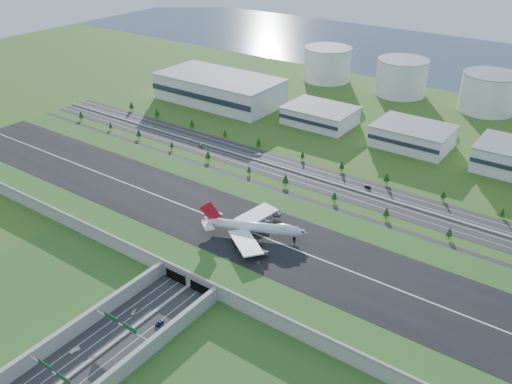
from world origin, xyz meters
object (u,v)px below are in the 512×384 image
Objects in this scene: boeing_747 at (254,227)px; car_1 at (75,350)px; car_5 at (368,187)px; car_2 at (160,323)px; car_7 at (258,154)px; fuel_tank_a at (327,64)px; car_4 at (202,146)px; car_0 at (134,312)px.

car_1 is (-16.05, -112.24, -12.56)m from boeing_747.
car_2 is at bearing 4.93° from car_5.
car_2 is at bearing 9.78° from car_7.
car_1 is at bearing -75.45° from fuel_tank_a.
car_4 is at bearing -87.63° from fuel_tank_a.
car_0 is (112.43, -390.72, -16.54)m from fuel_tank_a.
car_4 is at bearing 132.26° from car_1.
boeing_747 is at bearing 22.28° from car_7.
car_1 is at bearing -142.17° from car_4.
fuel_tank_a reaches higher than car_1.
car_0 reaches higher than car_4.
car_5 is at bearing -73.07° from car_4.
car_4 is (-103.29, 169.89, -0.09)m from car_0.
car_2 is 205.94m from car_4.
car_5 is (147.81, -207.36, -16.57)m from fuel_tank_a.
car_1 is (-2.57, -32.64, -0.09)m from car_0.
fuel_tank_a is at bearing 13.75° from car_4.
fuel_tank_a is at bearing -177.36° from car_7.
boeing_747 is at bearing -67.97° from fuel_tank_a.
car_7 is (-71.15, 103.76, -12.55)m from boeing_747.
car_0 reaches higher than car_7.
car_4 is at bearing -73.28° from car_5.
car_4 is 139.32m from car_5.
boeing_747 is at bearing -0.74° from car_5.
car_5 reaches higher than car_1.
boeing_747 reaches higher than car_1.
boeing_747 is at bearing 97.68° from car_1.
car_0 is at bearing 0.25° from car_5.
boeing_747 is at bearing -116.33° from car_4.
car_0 is at bearing 101.31° from car_1.
car_1 is 0.87× the size of car_7.
boeing_747 is at bearing -94.64° from car_2.
car_0 is 192.22m from car_7.
car_0 is at bearing -123.67° from boeing_747.
car_2 is at bearing -12.61° from car_0.
fuel_tank_a is 10.97× the size of car_1.
car_1 is 219.31m from car_5.
fuel_tank_a is 11.32× the size of car_4.
boeing_747 reaches higher than car_5.
car_2 is 0.93× the size of car_7.
car_0 is 1.01× the size of car_2.
car_1 is 1.03× the size of car_4.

